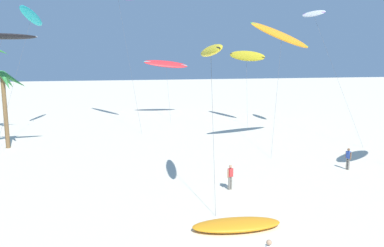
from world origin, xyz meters
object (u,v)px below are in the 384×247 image
flying_kite_5 (32,16)px  flying_kite_6 (282,36)px  palm_tree_3 (3,87)px  flying_kite_2 (246,56)px  flying_kite_7 (211,50)px  flying_kite_0 (2,36)px  person_near_left (348,158)px  flying_kite_8 (313,14)px  flying_kite_1 (166,64)px  person_mid_field (230,176)px  grounded_kite_0 (237,225)px

flying_kite_5 → flying_kite_6: bearing=-29.6°
palm_tree_3 → flying_kite_2: 29.42m
flying_kite_5 → flying_kite_7: size_ratio=1.53×
flying_kite_0 → person_near_left: bearing=-22.0°
flying_kite_2 → flying_kite_7: (-12.39, -27.06, 0.13)m
flying_kite_0 → flying_kite_2: (26.62, 12.78, -1.51)m
palm_tree_3 → flying_kite_5: size_ratio=0.51×
flying_kite_7 → flying_kite_8: 26.86m
palm_tree_3 → flying_kite_0: flying_kite_0 is taller
flying_kite_5 → palm_tree_3: bearing=-98.4°
flying_kite_5 → flying_kite_7: bearing=-62.4°
flying_kite_1 → person_mid_field: flying_kite_1 is taller
flying_kite_1 → flying_kite_2: size_ratio=0.87×
flying_kite_8 → person_near_left: flying_kite_8 is taller
flying_kite_2 → flying_kite_5: 26.56m
grounded_kite_0 → flying_kite_6: bearing=58.9°
flying_kite_6 → grounded_kite_0: size_ratio=2.60×
person_near_left → flying_kite_7: bearing=-163.0°
flying_kite_8 → person_near_left: bearing=-109.4°
grounded_kite_0 → flying_kite_8: bearing=54.1°
grounded_kite_0 → flying_kite_5: bearing=114.6°
flying_kite_5 → flying_kite_1: bearing=27.7°
flying_kite_5 → flying_kite_7: 30.14m
flying_kite_7 → flying_kite_1: bearing=85.2°
flying_kite_8 → person_mid_field: bearing=-130.8°
flying_kite_2 → flying_kite_5: (-26.19, -0.60, 4.38)m
flying_kite_2 → grounded_kite_0: flying_kite_2 is taller
flying_kite_5 → person_mid_field: flying_kite_5 is taller
person_near_left → person_mid_field: size_ratio=1.02×
flying_kite_1 → flying_kite_2: (9.46, -8.20, 1.16)m
grounded_kite_0 → person_near_left: 14.15m
person_near_left → person_mid_field: person_near_left is taller
flying_kite_7 → grounded_kite_0: flying_kite_7 is taller
flying_kite_6 → person_mid_field: size_ratio=7.22×
person_mid_field → flying_kite_2: bearing=67.5°
flying_kite_2 → flying_kite_0: bearing=-154.4°
flying_kite_8 → flying_kite_1: bearing=133.4°
flying_kite_8 → palm_tree_3: bearing=-175.5°
flying_kite_1 → flying_kite_7: flying_kite_7 is taller
flying_kite_7 → flying_kite_0: bearing=134.9°
flying_kite_1 → person_near_left: flying_kite_1 is taller
flying_kite_7 → person_near_left: bearing=17.0°
flying_kite_5 → flying_kite_8: flying_kite_5 is taller
flying_kite_7 → person_mid_field: flying_kite_7 is taller
flying_kite_1 → person_mid_field: 34.56m
flying_kite_0 → person_mid_field: (15.99, -12.91, -9.33)m
flying_kite_0 → flying_kite_5: size_ratio=0.74×
flying_kite_2 → flying_kite_6: 14.60m
flying_kite_1 → grounded_kite_0: (-2.69, -39.49, -7.37)m
flying_kite_6 → grounded_kite_0: (-10.20, -16.92, -10.26)m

